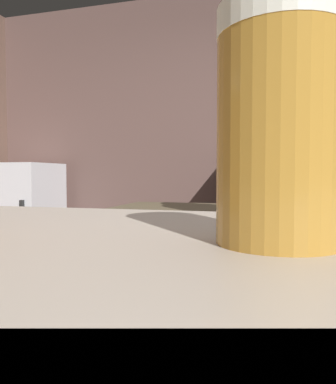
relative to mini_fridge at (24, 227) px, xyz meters
name	(u,v)px	position (x,y,z in m)	size (l,w,h in m)	color
wall_back	(255,143)	(2.07, 0.45, 0.76)	(5.20, 0.10, 2.70)	brown
prep_counter	(313,297)	(2.42, -0.95, -0.14)	(2.10, 0.60, 0.89)	brown
back_shelf	(282,232)	(2.29, 0.17, 0.02)	(1.00, 0.36, 1.21)	#3A3136
mini_fridge	(24,227)	(0.00, 0.00, 0.00)	(0.57, 0.58, 1.17)	white
bartender	(272,201)	(2.21, -1.41, 0.37)	(0.44, 0.52, 1.66)	#2F3439
mixing_bowl	(253,202)	(2.11, -0.90, 0.33)	(0.22, 0.22, 0.06)	#CF592F
chefs_knife	(331,210)	(2.49, -1.00, 0.31)	(0.24, 0.03, 0.01)	silver
pint_glass_near	(279,128)	(2.20, -2.72, 0.51)	(0.07, 0.07, 0.14)	#BD8631
bottle_hot_sauce	(325,147)	(2.62, 0.25, 0.70)	(0.07, 0.07, 0.21)	#C7C77A
bottle_soy	(298,147)	(2.40, 0.08, 0.69)	(0.07, 0.07, 0.18)	#CDC87D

